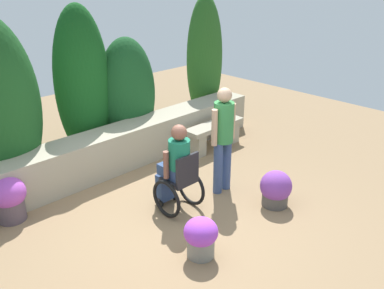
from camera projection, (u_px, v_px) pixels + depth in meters
The scene contains 9 objects.
ground_plane at pixel (172, 219), 5.85m from camera, with size 13.61×13.61×0.00m, color #8A6E4E.
stone_retaining_wall at pixel (95, 156), 6.94m from camera, with size 7.12×0.59×0.71m, color #A19882.
hedge_backdrop at pixel (55, 98), 6.82m from camera, with size 7.60×1.05×2.74m.
stone_bench at pixel (214, 132), 8.01m from camera, with size 1.31×0.36×0.50m.
person_in_wheelchair at pixel (177, 171), 5.86m from camera, with size 0.53×0.66×1.33m.
person_standing_companion at pixel (223, 134), 6.23m from camera, with size 0.49×0.30×1.67m.
flower_pot_purple_near at pixel (9, 198), 5.72m from camera, with size 0.48×0.48×0.64m.
flower_pot_terracotta_by_wall at pixel (276, 189), 6.11m from camera, with size 0.47×0.47×0.55m.
flower_pot_small_foreground at pixel (201, 236), 5.03m from camera, with size 0.42×0.42×0.51m.
Camera 1 is at (-3.26, -3.73, 3.30)m, focal length 38.97 mm.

